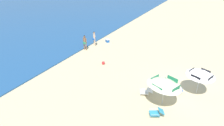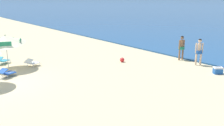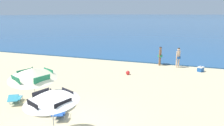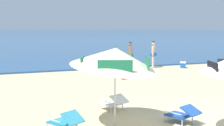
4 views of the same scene
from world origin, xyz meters
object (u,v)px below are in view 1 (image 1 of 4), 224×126
(cooler_box, at_px, (107,41))
(person_standing_near_shore, at_px, (94,38))
(lounge_chair_beside_umbrella, at_px, (157,112))
(beach_ball, at_px, (103,63))
(lounge_chair_under_umbrella, at_px, (176,90))
(person_standing_beside, at_px, (85,42))
(lounge_chair_facing_sea, at_px, (146,91))
(beach_umbrella_striped_main, at_px, (165,82))
(beach_umbrella_striped_second, at_px, (201,73))

(cooler_box, bearing_deg, person_standing_near_shore, 157.31)
(lounge_chair_beside_umbrella, xyz_separation_m, beach_ball, (4.54, 6.56, -0.12))
(lounge_chair_under_umbrella, xyz_separation_m, person_standing_beside, (3.60, 10.76, 0.71))
(lounge_chair_under_umbrella, relative_size, person_standing_beside, 0.59)
(lounge_chair_facing_sea, bearing_deg, person_standing_near_shore, 53.54)
(person_standing_beside, bearing_deg, lounge_chair_facing_sea, -118.54)
(lounge_chair_under_umbrella, height_order, lounge_chair_beside_umbrella, lounge_chair_beside_umbrella)
(lounge_chair_under_umbrella, height_order, person_standing_near_shore, person_standing_near_shore)
(beach_ball, bearing_deg, person_standing_near_shore, 42.64)
(person_standing_beside, bearing_deg, beach_ball, -120.31)
(lounge_chair_beside_umbrella, height_order, lounge_chair_facing_sea, lounge_chair_beside_umbrella)
(beach_ball, bearing_deg, beach_umbrella_striped_main, -116.07)
(beach_umbrella_striped_main, xyz_separation_m, person_standing_near_shore, (6.87, 9.93, -0.78))
(beach_umbrella_striped_main, distance_m, beach_ball, 7.48)
(beach_umbrella_striped_main, xyz_separation_m, beach_umbrella_striped_second, (2.40, -1.93, -0.03))
(lounge_chair_under_umbrella, bearing_deg, person_standing_beside, 71.52)
(lounge_chair_under_umbrella, xyz_separation_m, person_standing_near_shore, (5.14, 10.51, 0.73))
(beach_umbrella_striped_main, bearing_deg, lounge_chair_beside_umbrella, 179.92)
(beach_umbrella_striped_second, height_order, lounge_chair_under_umbrella, beach_umbrella_striped_second)
(person_standing_beside, bearing_deg, lounge_chair_beside_umbrella, -123.18)
(person_standing_near_shore, bearing_deg, person_standing_beside, 170.65)
(cooler_box, bearing_deg, lounge_chair_facing_sea, -136.06)
(lounge_chair_under_umbrella, relative_size, beach_ball, 3.31)
(beach_umbrella_striped_second, height_order, lounge_chair_beside_umbrella, beach_umbrella_striped_second)
(cooler_box, xyz_separation_m, beach_ball, (-5.45, -2.62, -0.05))
(beach_ball, bearing_deg, lounge_chair_beside_umbrella, -124.69)
(lounge_chair_facing_sea, height_order, beach_ball, lounge_chair_facing_sea)
(beach_umbrella_striped_second, bearing_deg, person_standing_near_shore, 69.34)
(beach_umbrella_striped_main, height_order, lounge_chair_beside_umbrella, beach_umbrella_striped_main)
(lounge_chair_beside_umbrella, distance_m, cooler_box, 13.57)
(person_standing_beside, height_order, cooler_box, person_standing_beside)
(person_standing_near_shore, bearing_deg, cooler_box, -22.69)
(lounge_chair_facing_sea, bearing_deg, person_standing_beside, 61.46)
(person_standing_near_shore, bearing_deg, lounge_chair_facing_sea, -126.46)
(beach_umbrella_striped_main, distance_m, lounge_chair_under_umbrella, 2.37)
(beach_umbrella_striped_second, distance_m, lounge_chair_facing_sea, 4.04)
(lounge_chair_beside_umbrella, xyz_separation_m, person_standing_near_shore, (8.20, 9.93, 0.73))
(beach_umbrella_striped_main, distance_m, lounge_chair_facing_sea, 2.07)
(beach_umbrella_striped_main, bearing_deg, cooler_box, 46.65)
(beach_umbrella_striped_second, xyz_separation_m, beach_ball, (0.81, 8.49, -1.60))
(beach_umbrella_striped_main, height_order, person_standing_beside, beach_umbrella_striped_main)
(beach_umbrella_striped_second, height_order, person_standing_near_shore, beach_umbrella_striped_second)
(lounge_chair_beside_umbrella, relative_size, lounge_chair_facing_sea, 1.02)
(beach_umbrella_striped_main, bearing_deg, beach_umbrella_striped_second, -38.80)
(cooler_box, distance_m, beach_ball, 6.05)
(beach_umbrella_striped_main, relative_size, beach_umbrella_striped_second, 1.18)
(lounge_chair_under_umbrella, height_order, cooler_box, lounge_chair_under_umbrella)
(person_standing_beside, bearing_deg, beach_umbrella_striped_second, -103.60)
(person_standing_near_shore, relative_size, person_standing_beside, 1.02)
(beach_umbrella_striped_main, height_order, lounge_chair_under_umbrella, beach_umbrella_striped_main)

